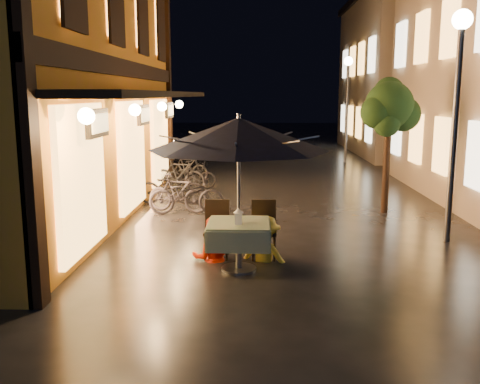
{
  "coord_description": "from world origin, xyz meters",
  "views": [
    {
      "loc": [
        -0.61,
        -7.94,
        2.75
      ],
      "look_at": [
        -0.89,
        0.78,
        1.15
      ],
      "focal_mm": 40.0,
      "sensor_mm": 36.0,
      "label": 1
    }
  ],
  "objects_px": {
    "person_yellow": "(265,217)",
    "bicycle_0": "(186,195)",
    "person_orange": "(212,219)",
    "streetlamp_near": "(458,85)",
    "cafe_table": "(239,234)",
    "table_lantern": "(238,215)",
    "patio_umbrella": "(239,134)"
  },
  "relations": [
    {
      "from": "person_orange",
      "to": "bicycle_0",
      "type": "relative_size",
      "value": 0.81
    },
    {
      "from": "streetlamp_near",
      "to": "person_orange",
      "type": "bearing_deg",
      "value": -163.99
    },
    {
      "from": "streetlamp_near",
      "to": "patio_umbrella",
      "type": "height_order",
      "value": "streetlamp_near"
    },
    {
      "from": "cafe_table",
      "to": "person_orange",
      "type": "bearing_deg",
      "value": 129.96
    },
    {
      "from": "cafe_table",
      "to": "person_orange",
      "type": "relative_size",
      "value": 0.71
    },
    {
      "from": "table_lantern",
      "to": "person_orange",
      "type": "distance_m",
      "value": 0.87
    },
    {
      "from": "patio_umbrella",
      "to": "table_lantern",
      "type": "bearing_deg",
      "value": -90.0
    },
    {
      "from": "cafe_table",
      "to": "patio_umbrella",
      "type": "relative_size",
      "value": 0.36
    },
    {
      "from": "bicycle_0",
      "to": "streetlamp_near",
      "type": "bearing_deg",
      "value": -117.16
    },
    {
      "from": "streetlamp_near",
      "to": "person_orange",
      "type": "distance_m",
      "value": 5.06
    },
    {
      "from": "bicycle_0",
      "to": "person_yellow",
      "type": "bearing_deg",
      "value": -157.33
    },
    {
      "from": "table_lantern",
      "to": "person_orange",
      "type": "relative_size",
      "value": 0.18
    },
    {
      "from": "streetlamp_near",
      "to": "table_lantern",
      "type": "relative_size",
      "value": 16.92
    },
    {
      "from": "streetlamp_near",
      "to": "bicycle_0",
      "type": "relative_size",
      "value": 2.44
    },
    {
      "from": "patio_umbrella",
      "to": "person_yellow",
      "type": "distance_m",
      "value": 1.58
    },
    {
      "from": "person_yellow",
      "to": "table_lantern",
      "type": "bearing_deg",
      "value": 78.33
    },
    {
      "from": "bicycle_0",
      "to": "person_orange",
      "type": "bearing_deg",
      "value": -170.29
    },
    {
      "from": "streetlamp_near",
      "to": "patio_umbrella",
      "type": "bearing_deg",
      "value": -154.93
    },
    {
      "from": "cafe_table",
      "to": "table_lantern",
      "type": "xyz_separation_m",
      "value": [
        0.0,
        -0.13,
        0.33
      ]
    },
    {
      "from": "table_lantern",
      "to": "bicycle_0",
      "type": "bearing_deg",
      "value": 108.16
    },
    {
      "from": "cafe_table",
      "to": "bicycle_0",
      "type": "relative_size",
      "value": 0.57
    },
    {
      "from": "cafe_table",
      "to": "streetlamp_near",
      "type": "bearing_deg",
      "value": 25.07
    },
    {
      "from": "streetlamp_near",
      "to": "person_orange",
      "type": "relative_size",
      "value": 3.02
    },
    {
      "from": "patio_umbrella",
      "to": "person_orange",
      "type": "relative_size",
      "value": 1.99
    },
    {
      "from": "streetlamp_near",
      "to": "bicycle_0",
      "type": "distance_m",
      "value": 6.19
    },
    {
      "from": "person_yellow",
      "to": "patio_umbrella",
      "type": "bearing_deg",
      "value": 72.9
    },
    {
      "from": "cafe_table",
      "to": "patio_umbrella",
      "type": "distance_m",
      "value": 1.56
    },
    {
      "from": "table_lantern",
      "to": "person_yellow",
      "type": "xyz_separation_m",
      "value": [
        0.42,
        0.69,
        -0.19
      ]
    },
    {
      "from": "bicycle_0",
      "to": "table_lantern",
      "type": "bearing_deg",
      "value": -166.47
    },
    {
      "from": "streetlamp_near",
      "to": "patio_umbrella",
      "type": "relative_size",
      "value": 1.52
    },
    {
      "from": "person_yellow",
      "to": "bicycle_0",
      "type": "height_order",
      "value": "person_yellow"
    },
    {
      "from": "person_yellow",
      "to": "streetlamp_near",
      "type": "bearing_deg",
      "value": -140.09
    }
  ]
}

